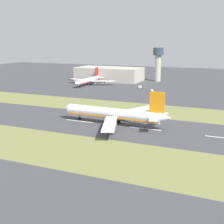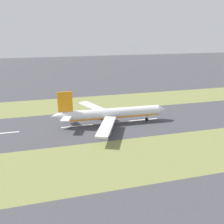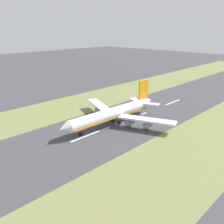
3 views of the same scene
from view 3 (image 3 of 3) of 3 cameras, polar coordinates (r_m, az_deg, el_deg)
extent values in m
plane|color=#424247|center=(141.88, 1.72, -2.38)|extent=(800.00, 800.00, 0.00)
cube|color=olive|center=(119.55, 18.28, -7.44)|extent=(40.00, 600.00, 0.01)
cube|color=olive|center=(173.26, -9.53, 1.22)|extent=(40.00, 600.00, 0.01)
cube|color=silver|center=(185.10, 13.11, 2.09)|extent=(1.20, 18.00, 0.01)
cube|color=silver|center=(153.08, 5.51, -0.89)|extent=(1.20, 18.00, 0.01)
cube|color=silver|center=(125.71, -5.76, -5.26)|extent=(1.20, 18.00, 0.01)
cylinder|color=white|center=(137.47, 0.00, -0.32)|extent=(7.95, 56.18, 6.00)
cone|color=white|center=(119.17, -10.44, -3.61)|extent=(6.05, 5.20, 5.88)
cone|color=white|center=(159.71, 7.89, 2.46)|extent=(5.31, 6.17, 5.10)
cube|color=orange|center=(138.00, 0.00, -0.97)|extent=(7.57, 53.93, 0.70)
cube|color=white|center=(132.07, 7.61, -1.68)|extent=(29.30, 15.56, 0.90)
cube|color=white|center=(154.57, -2.70, 1.43)|extent=(28.93, 17.28, 0.90)
cylinder|color=#93939E|center=(135.56, 3.89, -2.13)|extent=(3.37, 4.91, 3.20)
cylinder|color=#93939E|center=(132.85, 7.81, -2.70)|extent=(3.37, 4.91, 3.20)
cylinder|color=#93939E|center=(147.29, -1.38, -0.42)|extent=(3.37, 4.91, 3.20)
cylinder|color=#93939E|center=(155.82, -2.73, 0.62)|extent=(3.37, 4.91, 3.20)
cube|color=orange|center=(153.94, 6.88, 4.87)|extent=(1.08, 8.02, 11.00)
cube|color=white|center=(152.64, 8.39, 1.77)|extent=(10.83, 6.99, 0.60)
cube|color=white|center=(159.14, 5.23, 2.58)|extent=(10.90, 7.55, 0.60)
cylinder|color=#59595E|center=(125.55, -6.90, -4.10)|extent=(0.50, 0.50, 3.20)
cylinder|color=black|center=(126.16, -6.87, -4.77)|extent=(0.96, 1.83, 1.80)
cylinder|color=#59595E|center=(139.01, 1.63, -1.73)|extent=(0.50, 0.50, 3.20)
cylinder|color=black|center=(139.56, 1.63, -2.34)|extent=(0.96, 1.83, 1.80)
cylinder|color=#59595E|center=(142.42, 0.11, -1.22)|extent=(0.50, 0.50, 3.20)
cylinder|color=black|center=(142.96, 0.11, -1.83)|extent=(0.96, 1.83, 1.80)
camera|label=1|loc=(176.85, 65.71, 6.31)|focal=50.00mm
camera|label=2|loc=(262.23, -17.14, 17.86)|focal=42.00mm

